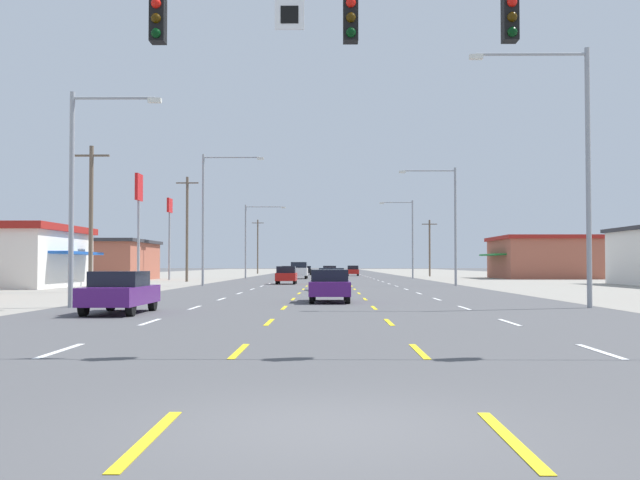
{
  "coord_description": "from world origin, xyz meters",
  "views": [
    {
      "loc": [
        -0.0,
        -8.0,
        1.69
      ],
      "look_at": [
        -0.63,
        45.54,
        3.4
      ],
      "focal_mm": 43.19,
      "sensor_mm": 36.0,
      "label": 1
    }
  ],
  "objects_px": {
    "streetlight_left_row_1": "(210,209)",
    "hatchback_inner_left_midfar": "(286,275)",
    "pole_sign_left_row_2": "(170,219)",
    "streetlight_right_row_2": "(409,233)",
    "hatchback_inner_right_farthest": "(353,271)",
    "streetlight_right_row_1": "(449,216)",
    "suv_inner_left_far": "(299,270)",
    "sedan_center_turn_mid": "(331,279)",
    "sedan_inner_left_distant_a": "(306,270)",
    "sedan_center_turn_near": "(330,285)",
    "pole_sign_left_row_1": "(139,202)",
    "hatchback_center_turn_farther": "(330,272)",
    "sedan_far_left_nearest": "(120,292)",
    "sedan_far_left_distant_b": "(287,270)",
    "streetlight_left_row_0": "(81,182)",
    "streetlight_left_row_2": "(250,235)"
  },
  "relations": [
    {
      "from": "sedan_far_left_distant_b",
      "to": "streetlight_right_row_2",
      "type": "height_order",
      "value": "streetlight_right_row_2"
    },
    {
      "from": "hatchback_inner_right_farthest",
      "to": "streetlight_left_row_2",
      "type": "height_order",
      "value": "streetlight_left_row_2"
    },
    {
      "from": "pole_sign_left_row_1",
      "to": "sedan_far_left_nearest",
      "type": "bearing_deg",
      "value": -76.99
    },
    {
      "from": "streetlight_right_row_1",
      "to": "streetlight_right_row_2",
      "type": "distance_m",
      "value": 31.6
    },
    {
      "from": "sedan_center_turn_mid",
      "to": "suv_inner_left_far",
      "type": "bearing_deg",
      "value": 95.26
    },
    {
      "from": "streetlight_right_row_1",
      "to": "sedan_center_turn_mid",
      "type": "bearing_deg",
      "value": -131.51
    },
    {
      "from": "sedan_center_turn_mid",
      "to": "pole_sign_left_row_2",
      "type": "relative_size",
      "value": 0.5
    },
    {
      "from": "pole_sign_left_row_1",
      "to": "sedan_far_left_distant_b",
      "type": "bearing_deg",
      "value": 82.37
    },
    {
      "from": "suv_inner_left_far",
      "to": "sedan_inner_left_distant_a",
      "type": "relative_size",
      "value": 1.09
    },
    {
      "from": "suv_inner_left_far",
      "to": "pole_sign_left_row_1",
      "type": "relative_size",
      "value": 0.55
    },
    {
      "from": "sedan_center_turn_near",
      "to": "hatchback_inner_right_farthest",
      "type": "relative_size",
      "value": 1.15
    },
    {
      "from": "sedan_far_left_nearest",
      "to": "suv_inner_left_far",
      "type": "distance_m",
      "value": 64.94
    },
    {
      "from": "sedan_far_left_distant_b",
      "to": "pole_sign_left_row_1",
      "type": "bearing_deg",
      "value": -97.63
    },
    {
      "from": "pole_sign_left_row_1",
      "to": "hatchback_inner_right_farthest",
      "type": "bearing_deg",
      "value": 70.52
    },
    {
      "from": "suv_inner_left_far",
      "to": "hatchback_inner_right_farthest",
      "type": "xyz_separation_m",
      "value": [
        7.11,
        23.4,
        -0.24
      ]
    },
    {
      "from": "sedan_far_left_nearest",
      "to": "streetlight_left_row_1",
      "type": "height_order",
      "value": "streetlight_left_row_1"
    },
    {
      "from": "hatchback_inner_right_farthest",
      "to": "streetlight_right_row_1",
      "type": "bearing_deg",
      "value": -83.44
    },
    {
      "from": "hatchback_center_turn_farther",
      "to": "sedan_far_left_distant_b",
      "type": "distance_m",
      "value": 30.6
    },
    {
      "from": "hatchback_inner_right_farthest",
      "to": "streetlight_right_row_1",
      "type": "height_order",
      "value": "streetlight_right_row_1"
    },
    {
      "from": "suv_inner_left_far",
      "to": "sedan_center_turn_mid",
      "type": "bearing_deg",
      "value": -84.74
    },
    {
      "from": "sedan_center_turn_near",
      "to": "pole_sign_left_row_2",
      "type": "bearing_deg",
      "value": 109.55
    },
    {
      "from": "streetlight_left_row_2",
      "to": "sedan_far_left_nearest",
      "type": "bearing_deg",
      "value": -87.99
    },
    {
      "from": "sedan_center_turn_near",
      "to": "streetlight_left_row_2",
      "type": "height_order",
      "value": "streetlight_left_row_2"
    },
    {
      "from": "pole_sign_left_row_1",
      "to": "streetlight_right_row_1",
      "type": "distance_m",
      "value": 24.97
    },
    {
      "from": "hatchback_center_turn_farther",
      "to": "pole_sign_left_row_1",
      "type": "xyz_separation_m",
      "value": [
        -15.36,
        -33.55,
        5.92
      ]
    },
    {
      "from": "pole_sign_left_row_1",
      "to": "pole_sign_left_row_2",
      "type": "xyz_separation_m",
      "value": [
        -2.22,
        22.63,
        0.03
      ]
    },
    {
      "from": "hatchback_inner_right_farthest",
      "to": "pole_sign_left_row_1",
      "type": "distance_m",
      "value": 56.82
    },
    {
      "from": "sedan_center_turn_near",
      "to": "suv_inner_left_far",
      "type": "height_order",
      "value": "suv_inner_left_far"
    },
    {
      "from": "hatchback_inner_right_farthest",
      "to": "sedan_inner_left_distant_a",
      "type": "distance_m",
      "value": 11.65
    },
    {
      "from": "sedan_center_turn_mid",
      "to": "suv_inner_left_far",
      "type": "distance_m",
      "value": 40.53
    },
    {
      "from": "streetlight_left_row_1",
      "to": "streetlight_left_row_0",
      "type": "bearing_deg",
      "value": -90.25
    },
    {
      "from": "pole_sign_left_row_1",
      "to": "streetlight_left_row_2",
      "type": "relative_size",
      "value": 1.0
    },
    {
      "from": "streetlight_left_row_0",
      "to": "streetlight_right_row_2",
      "type": "xyz_separation_m",
      "value": [
        19.51,
        63.2,
        0.56
      ]
    },
    {
      "from": "sedan_center_turn_mid",
      "to": "sedan_far_left_distant_b",
      "type": "bearing_deg",
      "value": 95.38
    },
    {
      "from": "sedan_far_left_nearest",
      "to": "suv_inner_left_far",
      "type": "height_order",
      "value": "suv_inner_left_far"
    },
    {
      "from": "sedan_far_left_nearest",
      "to": "streetlight_right_row_2",
      "type": "bearing_deg",
      "value": 75.76
    },
    {
      "from": "sedan_inner_left_distant_a",
      "to": "sedan_far_left_distant_b",
      "type": "xyz_separation_m",
      "value": [
        -3.07,
        1.01,
        0.0
      ]
    },
    {
      "from": "hatchback_inner_left_midfar",
      "to": "pole_sign_left_row_1",
      "type": "relative_size",
      "value": 0.43
    },
    {
      "from": "pole_sign_left_row_2",
      "to": "streetlight_right_row_2",
      "type": "distance_m",
      "value": 28.79
    },
    {
      "from": "hatchback_inner_left_midfar",
      "to": "streetlight_left_row_2",
      "type": "height_order",
      "value": "streetlight_left_row_2"
    },
    {
      "from": "sedan_inner_left_distant_a",
      "to": "streetlight_right_row_2",
      "type": "relative_size",
      "value": 0.47
    },
    {
      "from": "streetlight_left_row_1",
      "to": "hatchback_inner_left_midfar",
      "type": "bearing_deg",
      "value": 38.11
    },
    {
      "from": "sedan_far_left_nearest",
      "to": "pole_sign_left_row_1",
      "type": "relative_size",
      "value": 0.5
    },
    {
      "from": "streetlight_left_row_0",
      "to": "sedan_inner_left_distant_a",
      "type": "bearing_deg",
      "value": 86.31
    },
    {
      "from": "streetlight_right_row_1",
      "to": "hatchback_center_turn_farther",
      "type": "bearing_deg",
      "value": 106.04
    },
    {
      "from": "sedan_center_turn_near",
      "to": "sedan_center_turn_mid",
      "type": "xyz_separation_m",
      "value": [
        0.12,
        16.31,
        0.0
      ]
    },
    {
      "from": "sedan_center_turn_near",
      "to": "sedan_center_turn_mid",
      "type": "distance_m",
      "value": 16.31
    },
    {
      "from": "sedan_center_turn_near",
      "to": "hatchback_inner_left_midfar",
      "type": "bearing_deg",
      "value": 96.69
    },
    {
      "from": "sedan_far_left_nearest",
      "to": "streetlight_right_row_2",
      "type": "distance_m",
      "value": 69.09
    },
    {
      "from": "sedan_far_left_distant_b",
      "to": "streetlight_left_row_2",
      "type": "distance_m",
      "value": 31.97
    }
  ]
}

